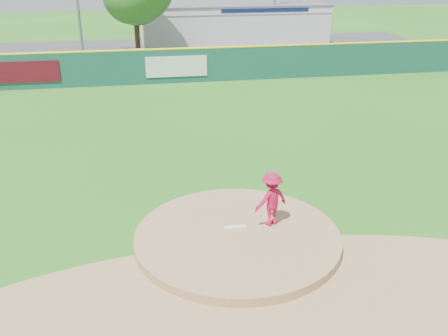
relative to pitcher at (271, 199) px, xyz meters
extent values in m
plane|color=#286B19|center=(-1.00, -0.34, -1.01)|extent=(120.00, 120.00, 0.00)
cylinder|color=#9E774C|center=(-1.00, -0.34, -1.01)|extent=(5.50, 5.50, 0.50)
cube|color=white|center=(-1.00, -0.04, -0.74)|extent=(0.60, 0.15, 0.04)
cylinder|color=#9E774C|center=(-1.00, -3.34, -1.01)|extent=(15.40, 15.40, 0.01)
cube|color=#38383A|center=(-1.00, 26.66, -1.00)|extent=(44.00, 16.00, 0.02)
imported|color=#B30F3B|center=(0.00, 0.00, 0.00)|extent=(1.12, 0.88, 1.53)
imported|color=white|center=(-2.64, 22.21, -0.37)|extent=(4.73, 2.64, 1.25)
cube|color=silver|center=(5.00, 31.66, 0.59)|extent=(15.00, 8.00, 3.20)
cube|color=white|center=(5.00, 27.64, 1.99)|extent=(15.00, 0.06, 0.55)
cube|color=#0F194C|center=(7.00, 27.60, 1.99)|extent=(7.00, 0.03, 0.28)
cube|color=#59595B|center=(5.00, 31.66, 2.24)|extent=(15.20, 8.20, 0.12)
cube|color=#560C17|center=(-9.33, 17.58, -0.01)|extent=(3.60, 0.04, 1.20)
cube|color=silver|center=(-0.93, 17.58, -0.01)|extent=(3.60, 0.04, 1.20)
cube|color=#15473D|center=(-1.00, 17.66, -0.01)|extent=(40.00, 0.10, 2.00)
cylinder|color=yellow|center=(-1.00, 17.66, 0.99)|extent=(40.00, 0.14, 0.14)
cylinder|color=#382314|center=(-3.00, 24.66, 0.29)|extent=(0.36, 0.36, 2.60)
cylinder|color=#382314|center=(12.00, 35.66, -0.21)|extent=(0.40, 0.40, 1.60)
camera|label=1|loc=(-3.41, -11.59, 6.12)|focal=40.00mm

